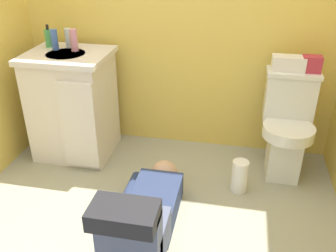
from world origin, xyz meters
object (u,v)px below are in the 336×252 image
at_px(bottle_blue, 54,40).
at_px(soap_dispenser, 49,38).
at_px(toilet, 287,126).
at_px(bottle_pink, 74,40).
at_px(faucet, 74,41).
at_px(tissue_box, 288,63).
at_px(toiletry_bag, 312,64).
at_px(person_plumber, 145,213).
at_px(vanity_cabinet, 73,104).
at_px(paper_towel_roll, 240,176).
at_px(bottle_clear, 68,38).

bearing_deg(bottle_blue, soap_dispenser, 141.36).
distance_m(toilet, soap_dispenser, 1.86).
xyz_separation_m(bottle_blue, bottle_pink, (0.15, 0.00, 0.00)).
height_order(faucet, tissue_box, faucet).
height_order(tissue_box, toiletry_bag, toiletry_bag).
bearing_deg(toiletry_bag, soap_dispenser, -179.68).
bearing_deg(soap_dispenser, bottle_blue, -38.64).
xyz_separation_m(toiletry_bag, bottle_pink, (-1.66, -0.07, 0.09)).
distance_m(tissue_box, toiletry_bag, 0.15).
distance_m(person_plumber, bottle_blue, 1.45).
distance_m(vanity_cabinet, bottle_pink, 0.49).
bearing_deg(bottle_blue, paper_towel_roll, -13.45).
height_order(vanity_cabinet, bottle_clear, bottle_clear).
distance_m(faucet, tissue_box, 1.55).
xyz_separation_m(vanity_cabinet, bottle_blue, (-0.12, 0.06, 0.48)).
distance_m(tissue_box, bottle_clear, 1.59).
bearing_deg(person_plumber, vanity_cabinet, 133.11).
height_order(toiletry_bag, bottle_pink, bottle_pink).
bearing_deg(bottle_blue, person_plumber, -45.04).
xyz_separation_m(tissue_box, soap_dispenser, (-1.74, -0.01, 0.09)).
bearing_deg(tissue_box, bottle_clear, 179.80).
distance_m(vanity_cabinet, paper_towel_roll, 1.36).
xyz_separation_m(faucet, paper_towel_roll, (1.30, -0.42, -0.75)).
height_order(bottle_blue, bottle_pink, bottle_pink).
relative_size(person_plumber, soap_dispenser, 6.42).
bearing_deg(bottle_blue, toiletry_bag, 2.31).
xyz_separation_m(toiletry_bag, soap_dispenser, (-1.89, -0.01, 0.08)).
bearing_deg(bottle_blue, vanity_cabinet, -28.87).
height_order(soap_dispenser, paper_towel_roll, soap_dispenser).
bearing_deg(paper_towel_roll, soap_dispenser, 164.96).
bearing_deg(toiletry_bag, tissue_box, 180.00).
height_order(soap_dispenser, bottle_clear, soap_dispenser).
bearing_deg(toiletry_bag, person_plumber, -133.86).
distance_m(toilet, person_plumber, 1.21).
xyz_separation_m(tissue_box, toiletry_bag, (0.15, 0.00, 0.01)).
height_order(soap_dispenser, bottle_blue, soap_dispenser).
bearing_deg(vanity_cabinet, bottle_clear, 107.35).
distance_m(toilet, bottle_clear, 1.72).
height_order(vanity_cabinet, person_plumber, vanity_cabinet).
bearing_deg(person_plumber, soap_dispenser, 135.43).
bearing_deg(toiletry_bag, faucet, 179.69).
bearing_deg(paper_towel_roll, bottle_blue, 166.55).
height_order(toilet, person_plumber, toilet).
height_order(person_plumber, tissue_box, tissue_box).
relative_size(toilet, toiletry_bag, 6.05).
height_order(tissue_box, bottle_clear, bottle_clear).
distance_m(faucet, bottle_clear, 0.05).
relative_size(toiletry_bag, bottle_blue, 0.83).
bearing_deg(vanity_cabinet, bottle_pink, 60.68).
xyz_separation_m(person_plumber, bottle_pink, (-0.74, 0.89, 0.72)).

